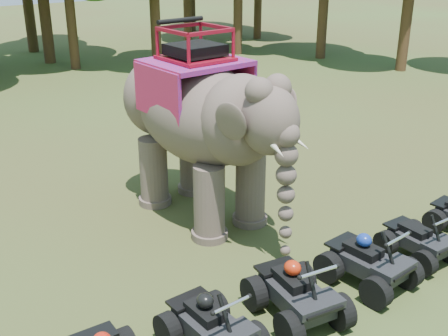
{
  "coord_description": "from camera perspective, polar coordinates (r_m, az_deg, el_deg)",
  "views": [
    {
      "loc": [
        -6.43,
        -7.88,
        6.44
      ],
      "look_at": [
        0.0,
        1.2,
        1.9
      ],
      "focal_mm": 45.0,
      "sensor_mm": 36.0,
      "label": 1
    }
  ],
  "objects": [
    {
      "name": "ground",
      "position": [
        12.03,
        3.36,
        -10.19
      ],
      "size": [
        110.0,
        110.0,
        0.0
      ],
      "primitive_type": "plane",
      "color": "#47381E",
      "rests_on": "ground"
    },
    {
      "name": "atv_2",
      "position": [
        10.36,
        7.41,
        -11.79
      ],
      "size": [
        1.57,
        1.99,
        1.35
      ],
      "primitive_type": null,
      "rotation": [
        0.0,
        0.0,
        -0.14
      ],
      "color": "black",
      "rests_on": "ground"
    },
    {
      "name": "atv_3",
      "position": [
        11.58,
        14.54,
        -8.57
      ],
      "size": [
        1.43,
        1.87,
        1.31
      ],
      "primitive_type": null,
      "rotation": [
        0.0,
        0.0,
        0.09
      ],
      "color": "black",
      "rests_on": "ground"
    },
    {
      "name": "atv_4",
      "position": [
        12.82,
        19.28,
        -6.38
      ],
      "size": [
        1.16,
        1.57,
        1.15
      ],
      "primitive_type": null,
      "rotation": [
        0.0,
        0.0,
        -0.01
      ],
      "color": "black",
      "rests_on": "ground"
    },
    {
      "name": "atv_1",
      "position": [
        9.6,
        -1.37,
        -15.03
      ],
      "size": [
        1.32,
        1.76,
        1.26
      ],
      "primitive_type": null,
      "rotation": [
        0.0,
        0.0,
        0.04
      ],
      "color": "black",
      "rests_on": "ground"
    },
    {
      "name": "elephant",
      "position": [
        13.44,
        -2.52,
        4.53
      ],
      "size": [
        2.8,
        5.76,
        4.73
      ],
      "primitive_type": null,
      "rotation": [
        0.0,
        0.0,
        0.06
      ],
      "color": "#4C3E37",
      "rests_on": "ground"
    },
    {
      "name": "tree_1",
      "position": [
        31.14,
        -15.45,
        15.98
      ],
      "size": [
        4.87,
        4.87,
        6.96
      ],
      "primitive_type": null,
      "color": "#195114",
      "rests_on": "ground"
    }
  ]
}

